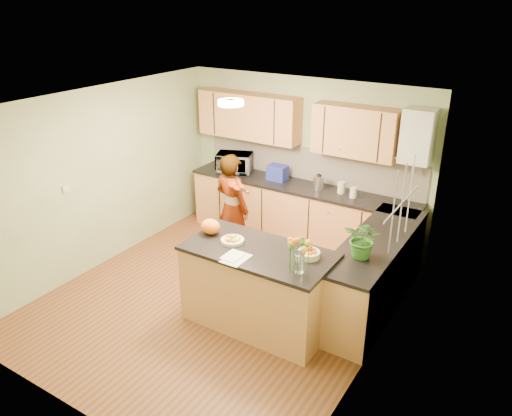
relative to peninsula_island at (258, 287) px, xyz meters
The scene contains 28 objects.
floor 0.85m from the peninsula_island, 164.56° to the left, with size 4.50×4.50×0.00m, color #563618.
ceiling 2.13m from the peninsula_island, 164.56° to the left, with size 4.00×4.50×0.02m, color silver.
wall_back 2.64m from the peninsula_island, 105.46° to the left, with size 4.00×0.02×2.50m, color gray.
wall_front 2.30m from the peninsula_island, 108.08° to the right, with size 4.00×0.02×2.50m, color gray.
wall_left 2.79m from the peninsula_island, behind, with size 0.02×4.50×2.50m, color gray.
wall_right 1.54m from the peninsula_island, ahead, with size 0.02×4.50×2.50m, color gray.
back_counter 2.21m from the peninsula_island, 105.04° to the left, with size 3.64×0.62×0.94m.
right_counter 1.46m from the peninsula_island, 45.29° to the left, with size 0.62×2.24×0.94m.
splashback 2.59m from the peninsula_island, 103.33° to the left, with size 3.60×0.02×0.52m, color white.
upper_cabinets 2.78m from the peninsula_island, 110.55° to the left, with size 3.20×0.34×0.70m.
boiler 2.87m from the peninsula_island, 65.73° to the left, with size 0.40×0.30×0.86m.
window_right 1.87m from the peninsula_island, 30.80° to the left, with size 0.01×1.30×1.05m.
light_switch 2.81m from the peninsula_island, behind, with size 0.02×0.09×0.09m, color silver.
ceiling_lamp 2.14m from the peninsula_island, 144.20° to the left, with size 0.30×0.30×0.07m.
peninsula_island is the anchor object (origin of this frame).
fruit_dish 0.63m from the peninsula_island, behind, with size 0.27×0.27×0.09m.
orange_bowl 0.79m from the peninsula_island, 15.26° to the left, with size 0.24×0.24×0.14m.
flower_vase 1.02m from the peninsula_island, 16.70° to the right, with size 0.26×0.26×0.48m.
orange_bag 0.91m from the peninsula_island, behind, with size 0.24×0.20×0.18m, color orange.
papers 0.58m from the peninsula_island, 108.43° to the right, with size 0.23×0.32×0.01m, color white.
violinist 1.64m from the peninsula_island, 135.12° to the left, with size 0.58×0.38×1.60m, color #E3A18B.
violin 1.54m from the peninsula_island, 135.76° to the left, with size 0.63×0.25×0.13m, color #520A05, non-canonical shape.
microwave 2.83m from the peninsula_island, 129.78° to the left, with size 0.56×0.38×0.31m, color silver.
blue_box 2.45m from the peninsula_island, 114.61° to the left, with size 0.29×0.21×0.23m, color navy.
kettle 2.22m from the peninsula_island, 97.38° to the left, with size 0.15×0.15×0.28m.
jar_cream 2.24m from the peninsula_island, 88.17° to the left, with size 0.11×0.11×0.17m, color beige.
jar_white 2.18m from the peninsula_island, 82.33° to the left, with size 0.10×0.10×0.16m, color silver.
potted_plant 1.33m from the peninsula_island, 26.67° to the left, with size 0.40×0.35×0.45m, color #2F6C24.
Camera 1 is at (3.26, -4.37, 3.61)m, focal length 35.00 mm.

